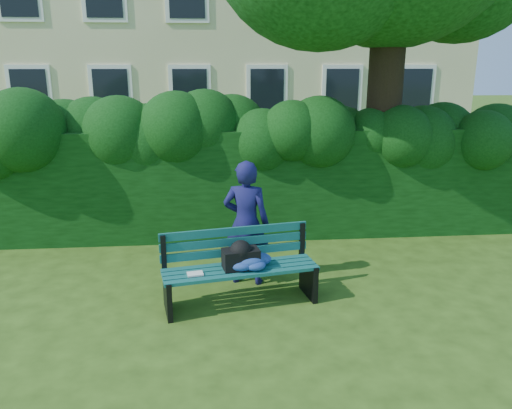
{
  "coord_description": "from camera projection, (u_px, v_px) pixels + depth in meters",
  "views": [
    {
      "loc": [
        -0.6,
        -5.97,
        2.81
      ],
      "look_at": [
        0.0,
        0.6,
        0.95
      ],
      "focal_mm": 35.0,
      "sensor_mm": 36.0,
      "label": 1
    }
  ],
  "objects": [
    {
      "name": "man_reading",
      "position": [
        246.0,
        223.0,
        6.46
      ],
      "size": [
        0.68,
        0.53,
        1.65
      ],
      "primitive_type": "imported",
      "rotation": [
        0.0,
        0.0,
        2.89
      ],
      "color": "#17164F",
      "rests_on": "ground"
    },
    {
      "name": "ground",
      "position": [
        260.0,
        286.0,
        6.53
      ],
      "size": [
        80.0,
        80.0,
        0.0
      ],
      "primitive_type": "plane",
      "color": "#2E4814",
      "rests_on": "ground"
    },
    {
      "name": "hedge",
      "position": [
        247.0,
        182.0,
        8.4
      ],
      "size": [
        10.0,
        1.0,
        1.8
      ],
      "color": "black",
      "rests_on": "ground"
    },
    {
      "name": "park_bench",
      "position": [
        242.0,
        264.0,
        5.97
      ],
      "size": [
        1.91,
        0.88,
        0.89
      ],
      "rotation": [
        0.0,
        0.0,
        0.18
      ],
      "color": "#0D4244",
      "rests_on": "ground"
    }
  ]
}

